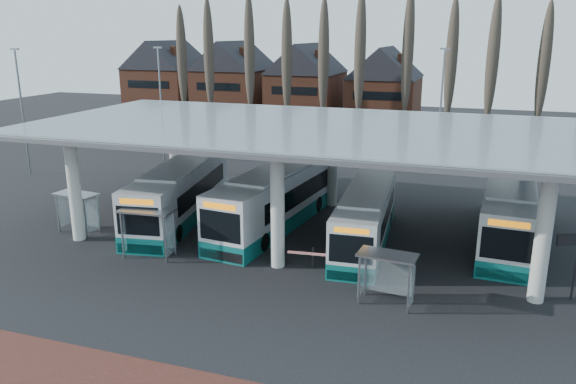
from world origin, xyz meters
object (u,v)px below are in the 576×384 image
(bus_1, at_px, (276,199))
(shelter_0, at_px, (79,204))
(bus_0, at_px, (181,193))
(bus_2, at_px, (366,218))
(bus_3, at_px, (509,212))
(shelter_2, at_px, (388,267))
(shelter_1, at_px, (149,221))

(bus_1, xyz_separation_m, shelter_0, (-10.57, -4.76, 0.06))
(bus_1, bearing_deg, bus_0, -167.55)
(bus_2, distance_m, shelter_0, 16.67)
(bus_1, bearing_deg, shelter_0, -149.31)
(bus_0, height_order, bus_1, bus_1)
(bus_3, bearing_deg, shelter_2, -114.37)
(bus_3, xyz_separation_m, shelter_1, (-17.88, -8.55, 0.28))
(bus_2, distance_m, shelter_2, 7.35)
(bus_3, relative_size, shelter_2, 4.77)
(bus_0, relative_size, shelter_0, 4.74)
(bus_0, bearing_deg, bus_3, -1.49)
(bus_1, height_order, bus_2, bus_1)
(bus_2, bearing_deg, bus_1, 164.89)
(bus_1, bearing_deg, bus_3, 14.49)
(bus_2, height_order, bus_3, bus_3)
(shelter_0, bearing_deg, shelter_2, -2.85)
(bus_3, distance_m, shelter_0, 24.73)
(bus_2, bearing_deg, shelter_0, -171.26)
(bus_3, distance_m, shelter_1, 19.83)
(bus_0, distance_m, bus_3, 19.55)
(bus_2, relative_size, shelter_0, 4.13)
(bus_0, height_order, bus_2, bus_0)
(bus_0, distance_m, shelter_1, 6.23)
(bus_2, bearing_deg, bus_0, 173.81)
(bus_0, relative_size, bus_3, 1.03)
(bus_1, distance_m, shelter_0, 11.59)
(bus_2, bearing_deg, shelter_2, -75.60)
(shelter_0, relative_size, shelter_2, 1.04)
(bus_1, relative_size, bus_2, 1.16)
(bus_1, distance_m, bus_2, 5.82)
(bus_1, height_order, bus_3, bus_1)
(shelter_0, bearing_deg, bus_1, 31.64)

